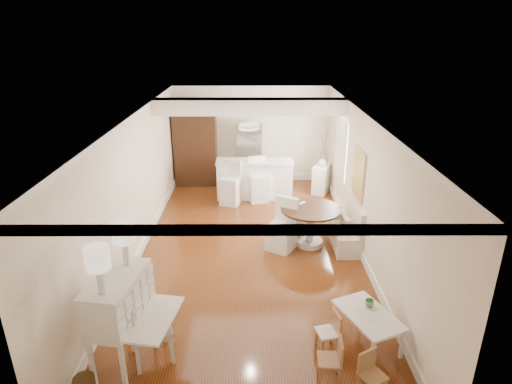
{
  "coord_description": "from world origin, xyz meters",
  "views": [
    {
      "loc": [
        0.09,
        -7.75,
        4.37
      ],
      "look_at": [
        0.12,
        0.3,
        1.23
      ],
      "focal_mm": 30.0,
      "sensor_mm": 36.0,
      "label": 1
    }
  ],
  "objects_px": {
    "kids_table": "(367,328)",
    "slip_chair_far": "(292,220)",
    "dining_table": "(310,227)",
    "bar_stool_left": "(230,183)",
    "kids_chair_c": "(373,375)",
    "bar_stool_right": "(259,180)",
    "breakfast_counter": "(255,179)",
    "kids_chair_a": "(329,359)",
    "sideboard": "(322,178)",
    "fridge": "(262,154)",
    "slip_chair_near": "(282,225)",
    "pantry_cabinet": "(196,146)",
    "kids_chair_b": "(327,332)",
    "gustavian_armchair": "(150,327)",
    "secretary_bureau": "(121,321)"
  },
  "relations": [
    {
      "from": "kids_table",
      "to": "slip_chair_far",
      "type": "xyz_separation_m",
      "value": [
        -0.83,
        3.33,
        0.19
      ]
    },
    {
      "from": "dining_table",
      "to": "bar_stool_left",
      "type": "height_order",
      "value": "bar_stool_left"
    },
    {
      "from": "kids_chair_c",
      "to": "bar_stool_right",
      "type": "xyz_separation_m",
      "value": [
        -1.37,
        6.44,
        0.29
      ]
    },
    {
      "from": "breakfast_counter",
      "to": "kids_chair_a",
      "type": "bearing_deg",
      "value": -81.5
    },
    {
      "from": "kids_table",
      "to": "sideboard",
      "type": "xyz_separation_m",
      "value": [
        0.26,
        6.2,
        0.14
      ]
    },
    {
      "from": "kids_chair_c",
      "to": "fridge",
      "type": "height_order",
      "value": "fridge"
    },
    {
      "from": "kids_chair_c",
      "to": "slip_chair_near",
      "type": "bearing_deg",
      "value": 74.08
    },
    {
      "from": "kids_chair_c",
      "to": "pantry_cabinet",
      "type": "xyz_separation_m",
      "value": [
        -3.17,
        7.8,
        0.85
      ]
    },
    {
      "from": "kids_table",
      "to": "sideboard",
      "type": "height_order",
      "value": "sideboard"
    },
    {
      "from": "kids_table",
      "to": "slip_chair_far",
      "type": "bearing_deg",
      "value": 104.03
    },
    {
      "from": "slip_chair_far",
      "to": "slip_chair_near",
      "type": "bearing_deg",
      "value": 27.06
    },
    {
      "from": "kids_table",
      "to": "sideboard",
      "type": "relative_size",
      "value": 1.23
    },
    {
      "from": "fridge",
      "to": "sideboard",
      "type": "bearing_deg",
      "value": -20.27
    },
    {
      "from": "bar_stool_left",
      "to": "kids_table",
      "type": "bearing_deg",
      "value": -48.64
    },
    {
      "from": "kids_chair_c",
      "to": "sideboard",
      "type": "distance_m",
      "value": 7.16
    },
    {
      "from": "kids_chair_b",
      "to": "bar_stool_left",
      "type": "bearing_deg",
      "value": -177.21
    },
    {
      "from": "kids_chair_a",
      "to": "dining_table",
      "type": "relative_size",
      "value": 0.51
    },
    {
      "from": "gustavian_armchair",
      "to": "bar_stool_left",
      "type": "relative_size",
      "value": 0.9
    },
    {
      "from": "kids_chair_a",
      "to": "breakfast_counter",
      "type": "xyz_separation_m",
      "value": [
        -0.97,
        6.46,
        0.2
      ]
    },
    {
      "from": "dining_table",
      "to": "secretary_bureau",
      "type": "bearing_deg",
      "value": -131.12
    },
    {
      "from": "kids_table",
      "to": "slip_chair_far",
      "type": "distance_m",
      "value": 3.44
    },
    {
      "from": "secretary_bureau",
      "to": "kids_chair_b",
      "type": "height_order",
      "value": "secretary_bureau"
    },
    {
      "from": "dining_table",
      "to": "bar_stool_left",
      "type": "distance_m",
      "value": 2.88
    },
    {
      "from": "gustavian_armchair",
      "to": "fridge",
      "type": "relative_size",
      "value": 0.57
    },
    {
      "from": "slip_chair_far",
      "to": "kids_chair_b",
      "type": "bearing_deg",
      "value": 59.1
    },
    {
      "from": "sideboard",
      "to": "kids_chair_a",
      "type": "bearing_deg",
      "value": -74.24
    },
    {
      "from": "pantry_cabinet",
      "to": "breakfast_counter",
      "type": "bearing_deg",
      "value": -32.43
    },
    {
      "from": "dining_table",
      "to": "bar_stool_right",
      "type": "height_order",
      "value": "bar_stool_right"
    },
    {
      "from": "kids_chair_a",
      "to": "kids_chair_c",
      "type": "distance_m",
      "value": 0.56
    },
    {
      "from": "breakfast_counter",
      "to": "bar_stool_right",
      "type": "relative_size",
      "value": 1.74
    },
    {
      "from": "kids_chair_b",
      "to": "bar_stool_right",
      "type": "distance_m",
      "value": 5.71
    },
    {
      "from": "bar_stool_right",
      "to": "fridge",
      "type": "height_order",
      "value": "fridge"
    },
    {
      "from": "secretary_bureau",
      "to": "sideboard",
      "type": "xyz_separation_m",
      "value": [
        3.69,
        6.56,
        -0.29
      ]
    },
    {
      "from": "slip_chair_far",
      "to": "secretary_bureau",
      "type": "bearing_deg",
      "value": 20.09
    },
    {
      "from": "pantry_cabinet",
      "to": "sideboard",
      "type": "distance_m",
      "value": 3.73
    },
    {
      "from": "slip_chair_far",
      "to": "sideboard",
      "type": "relative_size",
      "value": 1.07
    },
    {
      "from": "secretary_bureau",
      "to": "kids_chair_c",
      "type": "distance_m",
      "value": 3.34
    },
    {
      "from": "kids_table",
      "to": "bar_stool_right",
      "type": "xyz_separation_m",
      "value": [
        -1.53,
        5.5,
        0.34
      ]
    },
    {
      "from": "gustavian_armchair",
      "to": "bar_stool_left",
      "type": "distance_m",
      "value": 5.64
    },
    {
      "from": "kids_chair_a",
      "to": "slip_chair_near",
      "type": "bearing_deg",
      "value": -169.8
    },
    {
      "from": "pantry_cabinet",
      "to": "gustavian_armchair",
      "type": "bearing_deg",
      "value": -87.98
    },
    {
      "from": "kids_chair_a",
      "to": "bar_stool_right",
      "type": "xyz_separation_m",
      "value": [
        -0.87,
        6.18,
        0.27
      ]
    },
    {
      "from": "kids_table",
      "to": "pantry_cabinet",
      "type": "height_order",
      "value": "pantry_cabinet"
    },
    {
      "from": "slip_chair_near",
      "to": "slip_chair_far",
      "type": "bearing_deg",
      "value": 91.61
    },
    {
      "from": "bar_stool_right",
      "to": "breakfast_counter",
      "type": "bearing_deg",
      "value": 96.79
    },
    {
      "from": "pantry_cabinet",
      "to": "fridge",
      "type": "distance_m",
      "value": 1.92
    },
    {
      "from": "kids_table",
      "to": "dining_table",
      "type": "relative_size",
      "value": 0.81
    },
    {
      "from": "kids_chair_a",
      "to": "bar_stool_left",
      "type": "xyz_separation_m",
      "value": [
        -1.6,
        5.98,
        0.26
      ]
    },
    {
      "from": "kids_chair_a",
      "to": "secretary_bureau",
      "type": "bearing_deg",
      "value": -93.27
    },
    {
      "from": "kids_chair_b",
      "to": "slip_chair_near",
      "type": "height_order",
      "value": "slip_chair_near"
    }
  ]
}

